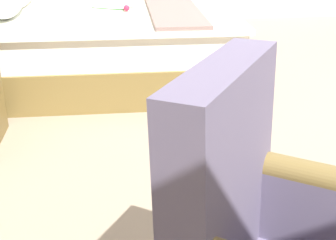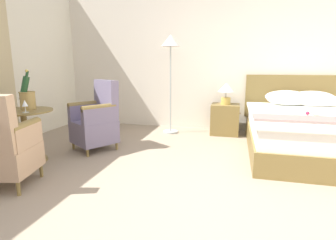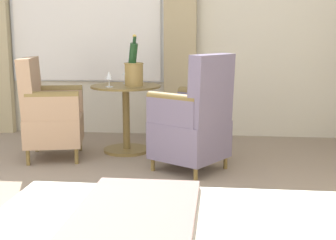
% 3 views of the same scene
% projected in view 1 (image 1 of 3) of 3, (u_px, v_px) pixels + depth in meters
% --- Properties ---
extents(bed, '(1.73, 2.25, 1.06)m').
position_uv_depth(bed, '(89.00, 39.00, 3.91)').
color(bed, olive).
rests_on(bed, ground).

